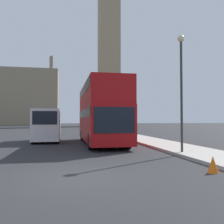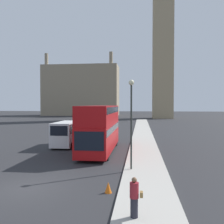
% 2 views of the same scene
% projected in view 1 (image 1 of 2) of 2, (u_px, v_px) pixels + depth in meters
% --- Properties ---
extents(ground_plane, '(300.00, 300.00, 0.00)m').
position_uv_depth(ground_plane, '(75.00, 178.00, 7.51)').
color(ground_plane, '#28282B').
extents(clock_tower, '(6.78, 6.95, 73.36)m').
position_uv_depth(clock_tower, '(109.00, 7.00, 79.01)').
color(clock_tower, tan).
rests_on(clock_tower, ground_plane).
extents(building_block_distant, '(30.15, 11.45, 24.55)m').
position_uv_depth(building_block_distant, '(16.00, 97.00, 90.40)').
color(building_block_distant, gray).
rests_on(building_block_distant, ground_plane).
extents(red_double_decker_bus, '(2.59, 10.26, 4.34)m').
position_uv_depth(red_double_decker_bus, '(101.00, 111.00, 18.49)').
color(red_double_decker_bus, '#A80F11').
rests_on(red_double_decker_bus, ground_plane).
extents(white_van, '(2.07, 5.09, 2.60)m').
position_uv_depth(white_van, '(47.00, 125.00, 20.18)').
color(white_van, white).
rests_on(white_van, ground_plane).
extents(street_lamp, '(0.36, 0.36, 5.95)m').
position_uv_depth(street_lamp, '(181.00, 75.00, 12.67)').
color(street_lamp, '#2D332D').
rests_on(street_lamp, sidewalk_strip).
extents(traffic_cone, '(0.36, 0.36, 0.55)m').
position_uv_depth(traffic_cone, '(213.00, 165.00, 8.20)').
color(traffic_cone, orange).
rests_on(traffic_cone, ground_plane).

